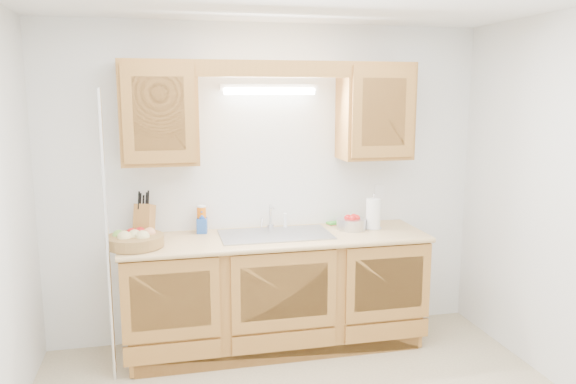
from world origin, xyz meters
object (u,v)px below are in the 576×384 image
object	(u,v)px
knife_block	(144,220)
apple_bowl	(351,223)
paper_towel	(373,214)
fruit_basket	(135,239)

from	to	relation	value
knife_block	apple_bowl	world-z (taller)	knife_block
apple_bowl	paper_towel	bearing A→B (deg)	-7.46
apple_bowl	knife_block	bearing A→B (deg)	175.47
knife_block	apple_bowl	xyz separation A→B (m)	(1.59, -0.13, -0.08)
paper_towel	apple_bowl	distance (m)	0.19
fruit_basket	knife_block	distance (m)	0.30
knife_block	fruit_basket	bearing A→B (deg)	-84.42
knife_block	paper_towel	size ratio (longest dim) A/B	1.23
fruit_basket	knife_block	world-z (taller)	knife_block
fruit_basket	apple_bowl	xyz separation A→B (m)	(1.65, 0.15, -0.00)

